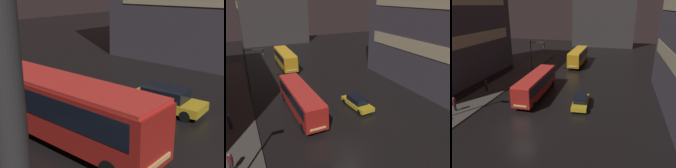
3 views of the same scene
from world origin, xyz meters
TOP-DOWN VIEW (x-y plane):
  - bus_near at (-1.82, 8.81)m, footprint 2.60×11.10m
  - car_taxi at (4.79, 7.02)m, footprint 2.18×4.83m

SIDE VIEW (x-z plane):
  - car_taxi at x=4.79m, z-range 0.02..1.47m
  - bus_near at x=-1.82m, z-range 0.37..3.49m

